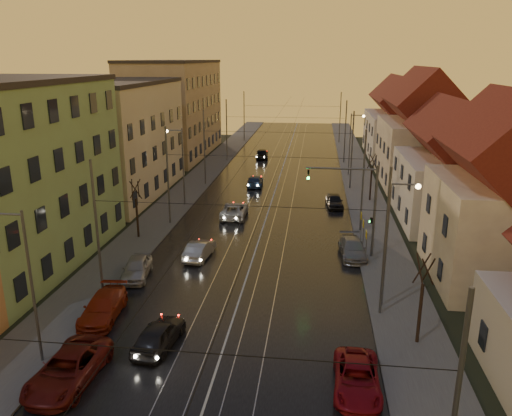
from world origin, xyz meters
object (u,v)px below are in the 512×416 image
at_px(driving_car_1, 200,250).
at_px(parked_left_2, 103,307).
at_px(traffic_light_mast, 362,200).
at_px(driving_car_2, 234,210).
at_px(driving_car_0, 159,334).
at_px(parked_left_1, 68,369).
at_px(parked_right_0, 357,378).
at_px(parked_right_1, 353,248).
at_px(street_lamp_2, 180,159).
at_px(parked_right_2, 334,201).
at_px(street_lamp_1, 392,232).
at_px(parked_left_3, 137,268).
at_px(driving_car_3, 255,181).
at_px(street_lamp_0, 24,273).
at_px(driving_car_4, 262,154).
at_px(street_lamp_3, 353,138).

distance_m(driving_car_1, parked_left_2, 10.26).
relative_size(traffic_light_mast, driving_car_2, 1.45).
distance_m(driving_car_0, parked_left_1, 4.77).
distance_m(traffic_light_mast, driving_car_1, 12.78).
height_order(parked_right_0, parked_right_1, parked_right_1).
height_order(street_lamp_2, parked_left_1, street_lamp_2).
xyz_separation_m(driving_car_2, parked_left_2, (-4.52, -20.11, -0.00)).
bearing_deg(traffic_light_mast, parked_right_2, 96.12).
xyz_separation_m(street_lamp_1, parked_left_3, (-16.70, 2.39, -4.17)).
bearing_deg(driving_car_3, parked_right_1, 112.50).
relative_size(driving_car_0, driving_car_1, 1.02).
distance_m(parked_right_1, parked_right_2, 13.32).
height_order(street_lamp_0, parked_left_3, street_lamp_0).
relative_size(driving_car_2, driving_car_4, 1.10).
relative_size(driving_car_2, parked_left_2, 1.05).
bearing_deg(driving_car_2, parked_left_3, 71.56).
bearing_deg(traffic_light_mast, street_lamp_3, 87.73).
relative_size(driving_car_2, parked_right_2, 1.26).
relative_size(parked_left_2, parked_right_1, 1.03).
distance_m(street_lamp_2, driving_car_2, 7.99).
relative_size(street_lamp_3, driving_car_0, 1.90).
relative_size(street_lamp_1, parked_right_1, 1.74).
bearing_deg(driving_car_2, traffic_light_mast, 140.32).
xyz_separation_m(driving_car_0, parked_right_0, (10.11, -2.42, -0.08)).
height_order(street_lamp_2, parked_left_2, street_lamp_2).
relative_size(driving_car_4, parked_left_2, 0.95).
height_order(driving_car_4, parked_left_2, driving_car_4).
distance_m(street_lamp_1, street_lamp_2, 27.05).
height_order(street_lamp_0, driving_car_2, street_lamp_0).
relative_size(parked_right_1, parked_right_2, 1.17).
relative_size(street_lamp_2, parked_right_0, 1.76).
height_order(parked_left_1, parked_left_3, parked_left_1).
relative_size(traffic_light_mast, driving_car_0, 1.71).
height_order(parked_left_3, parked_right_0, parked_left_3).
xyz_separation_m(driving_car_1, parked_left_2, (-3.54, -9.63, 0.01)).
relative_size(driving_car_3, parked_left_1, 0.84).
xyz_separation_m(driving_car_1, parked_right_0, (10.77, -14.65, -0.05)).
height_order(traffic_light_mast, driving_car_4, traffic_light_mast).
height_order(driving_car_1, parked_right_1, driving_car_1).
xyz_separation_m(street_lamp_2, parked_left_3, (1.50, -17.61, -4.17)).
bearing_deg(driving_car_3, parked_left_3, 75.93).
relative_size(street_lamp_3, driving_car_3, 1.82).
xyz_separation_m(street_lamp_2, parked_right_0, (15.81, -28.29, -4.25)).
xyz_separation_m(parked_right_0, parked_right_1, (0.85, 16.35, 0.04)).
xyz_separation_m(driving_car_0, parked_left_1, (-3.29, -3.46, 0.01)).
bearing_deg(parked_left_1, driving_car_0, 49.07).
bearing_deg(street_lamp_3, parked_right_1, -93.17).
height_order(driving_car_1, driving_car_2, driving_car_2).
bearing_deg(driving_car_0, parked_right_0, 173.66).
height_order(parked_left_1, parked_right_2, parked_left_1).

